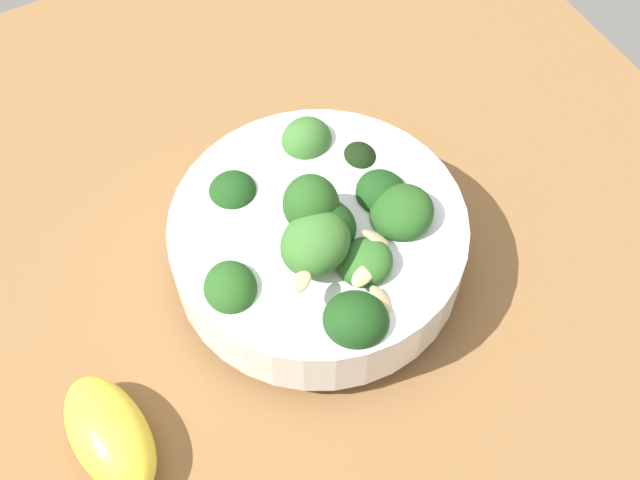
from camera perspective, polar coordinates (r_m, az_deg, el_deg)
ground_plane at (r=56.61cm, az=-3.31°, el=-4.79°), size 69.79×69.79×4.66cm
bowl_of_broccoli at (r=51.82cm, az=0.10°, el=-0.11°), size 18.75×18.62×10.30cm
lemon_wedge at (r=49.91cm, az=-14.33°, el=-12.90°), size 8.42×5.05×3.66cm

